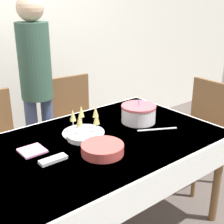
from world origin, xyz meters
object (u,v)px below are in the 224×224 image
at_px(dining_chair_far_right, 76,122).
at_px(champagne_tray, 84,122).
at_px(dining_chair_right_end, 201,128).
at_px(person_standing, 36,75).
at_px(plate_stack_dessert, 83,136).
at_px(birthday_cake, 138,114).
at_px(plate_stack_main, 102,149).

xyz_separation_m(dining_chair_far_right, champagne_tray, (-0.37, -0.70, 0.32)).
height_order(dining_chair_far_right, dining_chair_right_end, same).
bearing_deg(champagne_tray, person_standing, 87.98).
bearing_deg(champagne_tray, dining_chair_right_end, -7.68).
relative_size(plate_stack_dessert, person_standing, 0.13).
height_order(dining_chair_right_end, person_standing, person_standing).
relative_size(dining_chair_far_right, birthday_cake, 3.61).
height_order(dining_chair_right_end, plate_stack_dessert, dining_chair_right_end).
bearing_deg(plate_stack_main, champagne_tray, 74.73).
bearing_deg(plate_stack_dessert, person_standing, 84.05).
height_order(birthday_cake, plate_stack_main, birthday_cake).
xyz_separation_m(dining_chair_far_right, plate_stack_dessert, (-0.43, -0.77, 0.25)).
height_order(dining_chair_right_end, birthday_cake, birthday_cake).
xyz_separation_m(plate_stack_dessert, person_standing, (0.09, 0.85, 0.25)).
bearing_deg(person_standing, dining_chair_far_right, -13.76).
distance_m(dining_chair_far_right, dining_chair_right_end, 1.18).
bearing_deg(champagne_tray, dining_chair_far_right, 62.33).
height_order(champagne_tray, person_standing, person_standing).
bearing_deg(birthday_cake, plate_stack_main, -155.88).
xyz_separation_m(birthday_cake, champagne_tray, (-0.44, 0.09, 0.01)).
relative_size(dining_chair_right_end, birthday_cake, 3.61).
bearing_deg(plate_stack_main, dining_chair_right_end, 7.45).
xyz_separation_m(plate_stack_main, plate_stack_dessert, (0.03, 0.25, -0.01)).
bearing_deg(person_standing, champagne_tray, -92.02).
relative_size(dining_chair_far_right, plate_stack_main, 3.62).
xyz_separation_m(dining_chair_far_right, person_standing, (-0.34, 0.08, 0.50)).
xyz_separation_m(dining_chair_far_right, birthday_cake, (0.08, -0.79, 0.30)).
relative_size(birthday_cake, champagne_tray, 0.88).
xyz_separation_m(dining_chair_far_right, plate_stack_main, (-0.46, -1.02, 0.27)).
xyz_separation_m(champagne_tray, person_standing, (0.03, 0.78, 0.19)).
relative_size(dining_chair_right_end, champagne_tray, 3.19).
height_order(dining_chair_right_end, champagne_tray, dining_chair_right_end).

